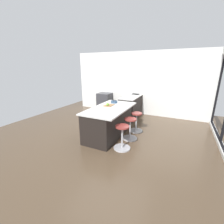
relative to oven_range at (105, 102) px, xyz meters
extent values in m
plane|color=brown|center=(2.45, 1.46, -0.44)|extent=(7.77, 7.77, 0.00)
cube|color=black|center=(-0.13, 4.45, 0.84)|extent=(0.05, 0.06, 2.38)
cube|color=silver|center=(-0.35, 1.46, 0.92)|extent=(0.12, 5.98, 2.72)
cylinder|color=white|center=(-0.28, 0.88, 1.52)|extent=(0.03, 0.28, 0.28)
cube|color=black|center=(0.00, 1.45, 0.00)|extent=(2.21, 0.60, 0.88)
cube|color=silver|center=(0.00, 1.45, 0.45)|extent=(2.21, 0.60, 0.03)
cube|color=#38383D|center=(-0.28, 1.45, 0.41)|extent=(0.44, 0.36, 0.12)
cylinder|color=#B7B7BC|center=(-0.28, 1.30, 0.61)|extent=(0.02, 0.02, 0.28)
cube|color=#38383D|center=(0.00, 0.00, 0.00)|extent=(0.60, 0.60, 0.88)
cube|color=black|center=(0.00, 0.30, -0.04)|extent=(0.44, 0.01, 0.32)
cube|color=black|center=(2.32, 1.39, -0.01)|extent=(1.92, 0.82, 0.85)
cube|color=silver|center=(2.32, 1.44, 0.44)|extent=(1.98, 1.02, 0.04)
cylinder|color=#B7B7BC|center=(1.69, 2.08, -0.42)|extent=(0.44, 0.44, 0.03)
cylinder|color=#B7B7BC|center=(1.69, 2.08, -0.13)|extent=(0.05, 0.05, 0.58)
cylinder|color=maroon|center=(1.69, 2.08, 0.18)|extent=(0.36, 0.36, 0.04)
cylinder|color=#B7B7BC|center=(2.32, 2.08, -0.42)|extent=(0.44, 0.44, 0.03)
cylinder|color=#B7B7BC|center=(2.32, 2.08, -0.13)|extent=(0.05, 0.05, 0.58)
cylinder|color=maroon|center=(2.32, 2.08, 0.18)|extent=(0.36, 0.36, 0.04)
cylinder|color=#B7B7BC|center=(2.94, 2.08, -0.42)|extent=(0.44, 0.44, 0.03)
cylinder|color=#B7B7BC|center=(2.94, 2.08, -0.13)|extent=(0.05, 0.05, 0.58)
cylinder|color=maroon|center=(2.94, 2.08, 0.18)|extent=(0.36, 0.36, 0.04)
cube|color=olive|center=(2.12, 1.29, 0.47)|extent=(0.36, 0.24, 0.02)
sphere|color=#609E2D|center=(2.23, 1.30, 0.52)|extent=(0.08, 0.08, 0.08)
cylinder|color=#334C6B|center=(1.71, 1.28, 0.49)|extent=(0.22, 0.22, 0.07)
cylinder|color=#192635|center=(1.71, 1.28, 0.51)|extent=(0.18, 0.18, 0.04)
camera|label=1|loc=(6.26, 3.38, 1.63)|focal=24.23mm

